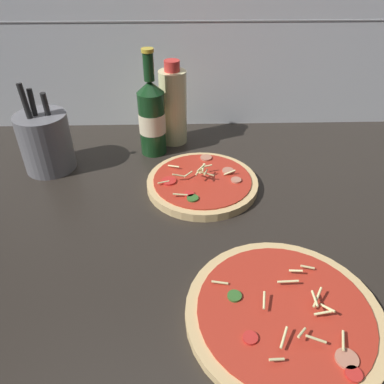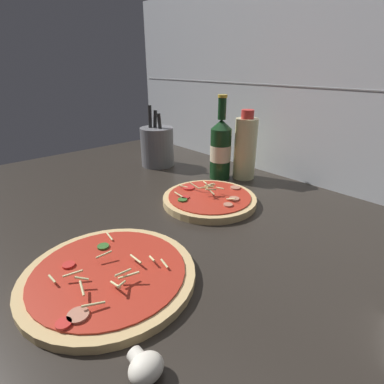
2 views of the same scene
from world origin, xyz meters
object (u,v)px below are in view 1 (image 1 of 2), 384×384
(pizza_far, at_px, (202,183))
(pizza_near, at_px, (284,314))
(oil_bottle, at_px, (173,106))
(utensil_crock, at_px, (46,142))
(beer_bottle, at_px, (152,117))

(pizza_far, bearing_deg, pizza_near, -73.26)
(pizza_near, distance_m, oil_bottle, 0.59)
(pizza_far, xyz_separation_m, oil_bottle, (-0.06, 0.22, 0.09))
(pizza_near, distance_m, utensil_crock, 0.63)
(pizza_near, xyz_separation_m, oil_bottle, (-0.17, 0.56, 0.09))
(beer_bottle, height_order, utensil_crock, beer_bottle)
(pizza_near, height_order, oil_bottle, oil_bottle)
(pizza_far, relative_size, beer_bottle, 0.95)
(utensil_crock, bearing_deg, beer_bottle, 16.14)
(beer_bottle, bearing_deg, oil_bottle, 48.34)
(beer_bottle, height_order, oil_bottle, beer_bottle)
(pizza_far, distance_m, beer_bottle, 0.21)
(pizza_near, bearing_deg, oil_bottle, 106.58)
(pizza_near, relative_size, beer_bottle, 1.14)
(pizza_near, distance_m, pizza_far, 0.35)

